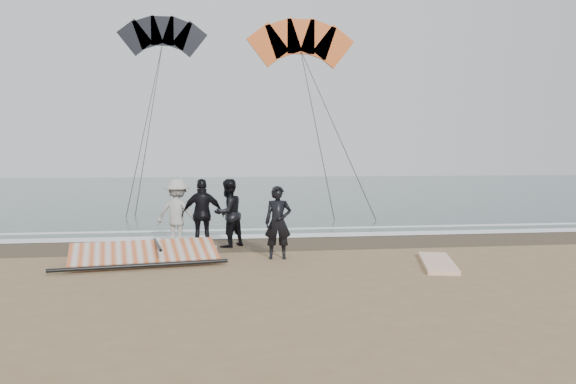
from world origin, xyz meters
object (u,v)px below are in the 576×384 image
(man_main, at_px, (278,222))
(sail_rig, at_px, (143,255))
(board_white, at_px, (438,263))
(board_cream, at_px, (183,254))

(man_main, height_order, sail_rig, man_main)
(board_white, height_order, board_cream, board_cream)
(man_main, bearing_deg, board_white, -12.87)
(man_main, bearing_deg, sail_rig, -171.02)
(man_main, distance_m, sail_rig, 3.35)
(board_white, distance_m, sail_rig, 6.98)
(board_white, xyz_separation_m, board_cream, (-5.95, 2.05, 0.00))
(board_cream, xyz_separation_m, sail_rig, (-0.92, -0.80, 0.14))
(board_white, bearing_deg, sail_rig, -173.76)
(man_main, relative_size, sail_rig, 0.47)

